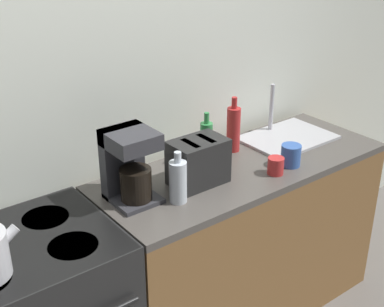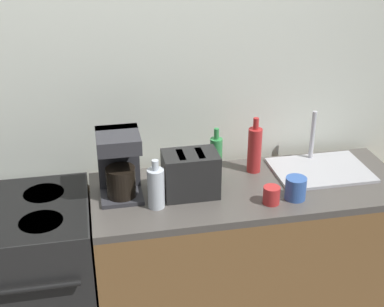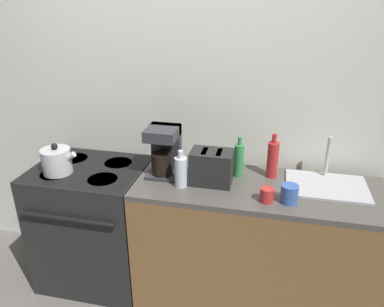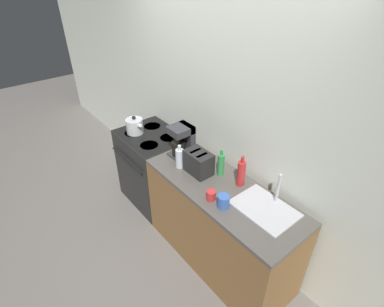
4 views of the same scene
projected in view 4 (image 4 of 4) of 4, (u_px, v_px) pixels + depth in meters
The scene contains 13 objects.
ground_plane at pixel (163, 237), 3.29m from camera, with size 12.00×12.00×0.00m, color slate.
wall_back at pixel (212, 114), 2.92m from camera, with size 8.00×0.05×2.60m.
stove at pixel (154, 167), 3.59m from camera, with size 0.76×0.64×0.92m.
counter_block at pixel (219, 225), 2.84m from camera, with size 1.55×0.59×0.92m.
kettle at pixel (135, 126), 3.34m from camera, with size 0.24×0.19×0.21m.
toaster at pixel (198, 163), 2.71m from camera, with size 0.26×0.17×0.21m.
coffee_maker at pixel (183, 140), 2.93m from camera, with size 0.20×0.22×0.32m.
sink_tray at pixel (265, 207), 2.36m from camera, with size 0.49×0.35×0.28m.
bottle_green at pixel (221, 164), 2.68m from camera, with size 0.06×0.06×0.27m.
bottle_red at pixel (241, 173), 2.56m from camera, with size 0.07×0.07×0.29m.
bottle_clear at pixel (180, 158), 2.79m from camera, with size 0.08×0.08×0.24m.
cup_blue at pixel (223, 201), 2.36m from camera, with size 0.10×0.10×0.11m.
cup_red at pixel (211, 195), 2.44m from camera, with size 0.08×0.08×0.08m.
Camera 4 is at (1.94, -1.15, 2.59)m, focal length 28.00 mm.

